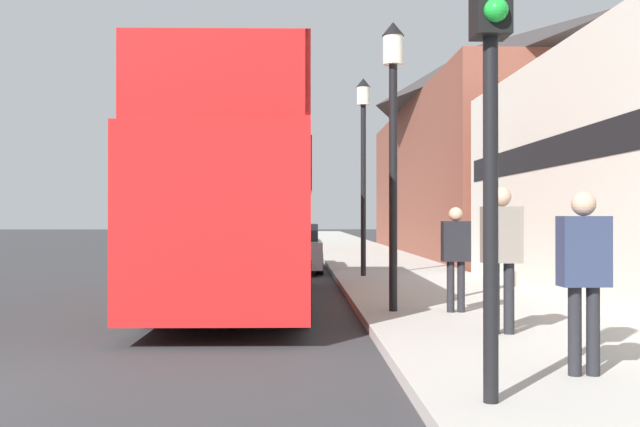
% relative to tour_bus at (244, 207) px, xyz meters
% --- Properties ---
extents(ground_plane, '(144.00, 144.00, 0.00)m').
position_rel_tour_bus_xyz_m(ground_plane, '(-3.35, 13.66, -1.80)').
color(ground_plane, '#333335').
extents(sidewalk, '(3.66, 108.00, 0.14)m').
position_rel_tour_bus_xyz_m(sidewalk, '(3.80, 10.66, -1.73)').
color(sidewalk, '#ADAAA3').
rests_on(sidewalk, ground_plane).
extents(brick_terrace_rear, '(6.00, 22.17, 8.94)m').
position_rel_tour_bus_xyz_m(brick_terrace_rear, '(8.63, 17.82, 2.67)').
color(brick_terrace_rear, brown).
rests_on(brick_terrace_rear, ground_plane).
extents(tour_bus, '(2.61, 9.54, 4.00)m').
position_rel_tour_bus_xyz_m(tour_bus, '(0.00, 0.00, 0.00)').
color(tour_bus, red).
rests_on(tour_bus, ground_plane).
extents(parked_car_ahead_of_bus, '(1.85, 4.61, 1.41)m').
position_rel_tour_bus_xyz_m(parked_car_ahead_of_bus, '(0.84, 8.30, -1.14)').
color(parked_car_ahead_of_bus, '#9E9EA3').
rests_on(parked_car_ahead_of_bus, ground_plane).
extents(pedestrian_nearest, '(0.45, 0.25, 1.71)m').
position_rel_tour_bus_xyz_m(pedestrian_nearest, '(3.64, -7.08, -0.64)').
color(pedestrian_nearest, '#232328').
rests_on(pedestrian_nearest, sidewalk).
extents(pedestrian_second, '(0.48, 0.27, 1.85)m').
position_rel_tour_bus_xyz_m(pedestrian_second, '(3.55, -4.61, -0.55)').
color(pedestrian_second, '#232328').
rests_on(pedestrian_second, sidewalk).
extents(pedestrian_third, '(0.43, 0.23, 1.62)m').
position_rel_tour_bus_xyz_m(pedestrian_third, '(3.44, -2.45, -0.69)').
color(pedestrian_third, '#232328').
rests_on(pedestrian_third, sidewalk).
extents(traffic_signal, '(0.28, 0.42, 3.75)m').
position_rel_tour_bus_xyz_m(traffic_signal, '(2.51, -8.08, 1.08)').
color(traffic_signal, black).
rests_on(traffic_signal, sidewalk).
extents(lamp_post_nearest, '(0.35, 0.35, 4.53)m').
position_rel_tour_bus_xyz_m(lamp_post_nearest, '(2.49, -2.28, 1.47)').
color(lamp_post_nearest, black).
rests_on(lamp_post_nearest, sidewalk).
extents(lamp_post_second, '(0.35, 0.35, 4.96)m').
position_rel_tour_bus_xyz_m(lamp_post_second, '(2.67, 4.75, 1.73)').
color(lamp_post_second, black).
rests_on(lamp_post_second, sidewalk).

